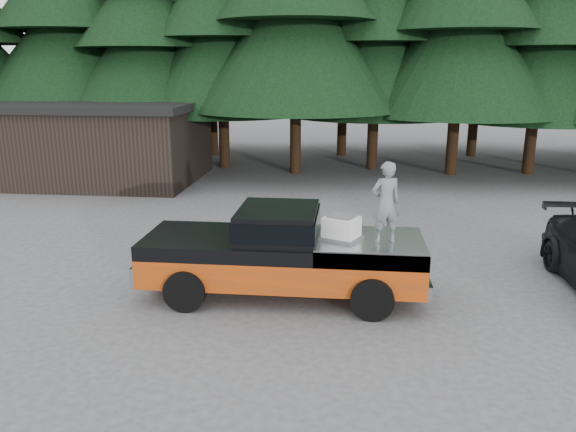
# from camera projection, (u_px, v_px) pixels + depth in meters

# --- Properties ---
(ground) EXTENTS (120.00, 120.00, 0.00)m
(ground) POSITION_uv_depth(u_px,v_px,m) (276.00, 303.00, 11.64)
(ground) COLOR #47474A
(ground) RESTS_ON ground
(pickup_truck) EXTENTS (6.00, 2.04, 1.33)m
(pickup_truck) POSITION_uv_depth(u_px,v_px,m) (283.00, 266.00, 11.87)
(pickup_truck) COLOR #CB3F07
(pickup_truck) RESTS_ON ground
(truck_cab) EXTENTS (1.66, 1.90, 0.59)m
(truck_cab) POSITION_uv_depth(u_px,v_px,m) (278.00, 222.00, 11.63)
(truck_cab) COLOR black
(truck_cab) RESTS_ON pickup_truck
(air_compressor) EXTENTS (0.82, 0.77, 0.45)m
(air_compressor) POSITION_uv_depth(u_px,v_px,m) (341.00, 229.00, 11.40)
(air_compressor) COLOR white
(air_compressor) RESTS_ON pickup_truck
(man_on_bed) EXTENTS (0.70, 0.57, 1.64)m
(man_on_bed) POSITION_uv_depth(u_px,v_px,m) (386.00, 202.00, 11.07)
(man_on_bed) COLOR slate
(man_on_bed) RESTS_ON pickup_truck
(utility_building) EXTENTS (8.40, 6.40, 3.30)m
(utility_building) POSITION_uv_depth(u_px,v_px,m) (101.00, 141.00, 23.66)
(utility_building) COLOR black
(utility_building) RESTS_ON ground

